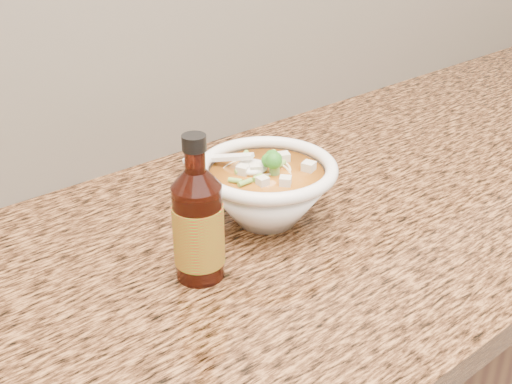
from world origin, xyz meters
TOP-DOWN VIEW (x-y plane):
  - counter_slab at (0.00, 1.68)m, footprint 4.00×0.68m
  - soup_bowl at (0.11, 1.70)m, footprint 0.20×0.22m
  - hot_sauce_bottle at (-0.04, 1.64)m, footprint 0.07×0.07m

SIDE VIEW (x-z plane):
  - counter_slab at x=0.00m, z-range 0.86..0.90m
  - soup_bowl at x=0.11m, z-range 0.89..1.00m
  - hot_sauce_bottle at x=-0.04m, z-range 0.88..1.07m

